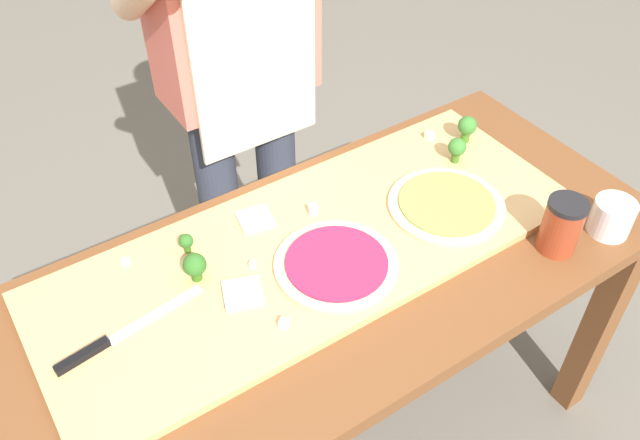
{
  "coord_description": "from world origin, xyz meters",
  "views": [
    {
      "loc": [
        -0.58,
        -0.83,
        1.86
      ],
      "look_at": [
        0.03,
        0.09,
        0.84
      ],
      "focal_mm": 37.28,
      "sensor_mm": 36.0,
      "label": 1
    }
  ],
  "objects": [
    {
      "name": "cheese_crumble_e",
      "position": [
        -0.16,
        0.08,
        0.81
      ],
      "size": [
        0.02,
        0.02,
        0.01
      ],
      "primitive_type": "cube",
      "rotation": [
        0.0,
        0.0,
        0.73
      ],
      "color": "white",
      "rests_on": "cutting_board"
    },
    {
      "name": "broccoli_floret_center_right",
      "position": [
        -0.26,
        0.2,
        0.83
      ],
      "size": [
        0.03,
        0.03,
        0.05
      ],
      "color": "#366618",
      "rests_on": "cutting_board"
    },
    {
      "name": "sauce_jar",
      "position": [
        0.46,
        -0.23,
        0.85
      ],
      "size": [
        0.09,
        0.09,
        0.14
      ],
      "color": "#99381E",
      "rests_on": "prep_table"
    },
    {
      "name": "broccoli_floret_front_mid",
      "position": [
        0.46,
        0.11,
        0.85
      ],
      "size": [
        0.05,
        0.05,
        0.07
      ],
      "color": "#3F7220",
      "rests_on": "cutting_board"
    },
    {
      "name": "cheese_crumble_c",
      "position": [
        -0.19,
        -0.1,
        0.81
      ],
      "size": [
        0.03,
        0.03,
        0.02
      ],
      "primitive_type": "cube",
      "rotation": [
        0.0,
        0.0,
        0.68
      ],
      "color": "white",
      "rests_on": "cutting_board"
    },
    {
      "name": "cheese_crumble_a",
      "position": [
        0.47,
        0.23,
        0.81
      ],
      "size": [
        0.02,
        0.02,
        0.02
      ],
      "primitive_type": "cube",
      "rotation": [
        0.0,
        0.0,
        0.13
      ],
      "color": "silver",
      "rests_on": "cutting_board"
    },
    {
      "name": "flour_cup",
      "position": [
        0.6,
        -0.26,
        0.82
      ],
      "size": [
        0.1,
        0.1,
        0.09
      ],
      "color": "white",
      "rests_on": "prep_table"
    },
    {
      "name": "pizza_slice_near_right",
      "position": [
        -0.08,
        0.2,
        0.81
      ],
      "size": [
        0.09,
        0.09,
        0.01
      ],
      "primitive_type": "cube",
      "rotation": [
        0.0,
        0.0,
        -0.18
      ],
      "color": "beige",
      "rests_on": "cutting_board"
    },
    {
      "name": "pizza_whole_beet_magenta",
      "position": [
        -0.01,
        -0.02,
        0.81
      ],
      "size": [
        0.27,
        0.27,
        0.02
      ],
      "color": "beige",
      "rests_on": "cutting_board"
    },
    {
      "name": "prep_table",
      "position": [
        0.0,
        0.0,
        0.67
      ],
      "size": [
        1.56,
        0.7,
        0.78
      ],
      "color": "brown",
      "rests_on": "ground"
    },
    {
      "name": "pizza_slice_far_right",
      "position": [
        -0.21,
        0.02,
        0.81
      ],
      "size": [
        0.1,
        0.1,
        0.01
      ],
      "primitive_type": "cube",
      "rotation": [
        0.0,
        0.0,
        -0.35
      ],
      "color": "beige",
      "rests_on": "cutting_board"
    },
    {
      "name": "cheese_crumble_d",
      "position": [
        0.05,
        0.15,
        0.82
      ],
      "size": [
        0.03,
        0.03,
        0.02
      ],
      "primitive_type": "cube",
      "rotation": [
        0.0,
        0.0,
        1.24
      ],
      "color": "silver",
      "rests_on": "cutting_board"
    },
    {
      "name": "broccoli_floret_front_right",
      "position": [
        0.54,
        0.16,
        0.85
      ],
      "size": [
        0.05,
        0.05,
        0.08
      ],
      "color": "#3F7220",
      "rests_on": "cutting_board"
    },
    {
      "name": "cook_center",
      "position": [
        0.09,
        0.58,
        1.0
      ],
      "size": [
        0.54,
        0.39,
        1.67
      ],
      "color": "#333847",
      "rests_on": "ground"
    },
    {
      "name": "pizza_whole_pesto_green",
      "position": [
        0.32,
        -0.01,
        0.81
      ],
      "size": [
        0.28,
        0.28,
        0.02
      ],
      "color": "beige",
      "rests_on": "cutting_board"
    },
    {
      "name": "cutting_board",
      "position": [
        -0.01,
        0.06,
        0.79
      ],
      "size": [
        1.25,
        0.48,
        0.02
      ],
      "primitive_type": "cube",
      "color": "tan",
      "rests_on": "prep_table"
    },
    {
      "name": "cheese_crumble_b",
      "position": [
        -0.38,
        0.24,
        0.81
      ],
      "size": [
        0.02,
        0.02,
        0.02
      ],
      "primitive_type": "cube",
      "rotation": [
        0.0,
        0.0,
        0.74
      ],
      "color": "silver",
      "rests_on": "cutting_board"
    },
    {
      "name": "chefs_knife",
      "position": [
        -0.49,
        0.05,
        0.81
      ],
      "size": [
        0.32,
        0.06,
        0.02
      ],
      "color": "#B7BABF",
      "rests_on": "cutting_board"
    },
    {
      "name": "broccoli_floret_back_mid",
      "position": [
        -0.27,
        0.11,
        0.84
      ],
      "size": [
        0.05,
        0.05,
        0.07
      ],
      "color": "#366618",
      "rests_on": "cutting_board"
    }
  ]
}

